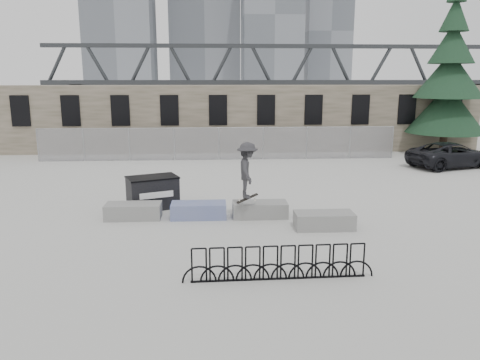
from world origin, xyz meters
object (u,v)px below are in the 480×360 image
suv (452,155)px  skateboarder (247,170)px  planter_center_left (199,210)px  spruce_tree (449,83)px  planter_center_right (260,209)px  planter_far_left (133,210)px  bike_rack (279,263)px  planter_offset (324,220)px  dumpster (153,192)px

suv → skateboarder: (-12.41, -9.65, 1.15)m
planter_center_left → spruce_tree: size_ratio=0.17×
suv → planter_center_right: bearing=111.0°
planter_center_right → suv: suv is taller
planter_far_left → spruce_tree: bearing=37.0°
planter_far_left → suv: (16.53, 9.05, 0.41)m
bike_rack → planter_far_left: bearing=129.5°
bike_rack → suv: (11.96, 14.59, 0.27)m
planter_offset → suv: suv is taller
planter_offset → planter_far_left: bearing=167.1°
planter_center_left → bike_rack: bearing=-68.2°
planter_far_left → planter_center_right: 4.63m
planter_center_left → spruce_tree: spruce_tree is taller
planter_center_left → spruce_tree: 21.66m
planter_center_left → skateboarder: (1.74, -0.56, 1.56)m
planter_center_right → suv: 14.99m
planter_center_right → spruce_tree: spruce_tree is taller
spruce_tree → planter_offset: bearing=-127.3°
planter_far_left → planter_offset: 6.85m
dumpster → planter_center_left: bearing=-59.7°
spruce_tree → bike_rack: bearing=-125.5°
planter_center_left → skateboarder: 2.41m
planter_center_right → dumpster: 4.35m
planter_offset → suv: size_ratio=0.39×
planter_center_left → planter_offset: size_ratio=1.00×
planter_offset → skateboarder: 3.14m
planter_center_right → planter_offset: size_ratio=1.00×
planter_offset → dumpster: 6.80m
planter_offset → suv: bearing=47.0°
planter_offset → spruce_tree: size_ratio=0.17×
planter_offset → bike_rack: (-2.11, -4.01, 0.14)m
planter_far_left → bike_rack: bike_rack is taller
planter_offset → dumpster: dumpster is taller
planter_center_right → dumpster: bearing=160.6°
suv → spruce_tree: bearing=-37.8°
planter_center_left → dumpster: (-1.83, 1.42, 0.33)m
skateboarder → planter_center_left: bearing=71.8°
planter_center_left → skateboarder: bearing=-17.9°
planter_center_left → bike_rack: size_ratio=0.40×
planter_offset → bike_rack: bike_rack is taller
planter_offset → dumpster: size_ratio=0.90×
planter_center_left → skateboarder: size_ratio=0.92×
bike_rack → skateboarder: bearing=95.3°
planter_center_right → bike_rack: size_ratio=0.40×
planter_center_left → suv: bearing=32.7°
planter_center_right → spruce_tree: size_ratio=0.17×
planter_center_left → planter_offset: (4.30, -1.49, 0.00)m
planter_center_left → dumpster: bearing=142.3°
planter_far_left → planter_offset: same height
planter_far_left → planter_offset: bearing=-12.9°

